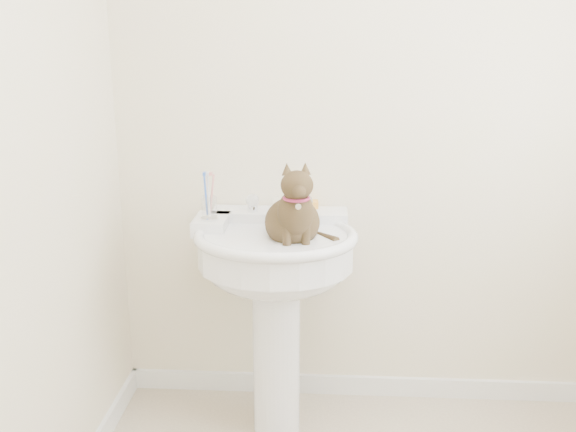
# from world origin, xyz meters

# --- Properties ---
(wall_back) EXTENTS (2.20, 0.00, 2.50)m
(wall_back) POSITION_xyz_m (0.00, 1.10, 1.25)
(wall_back) COLOR beige
(wall_back) RESTS_ON ground
(baseboard_back) EXTENTS (2.20, 0.02, 0.09)m
(baseboard_back) POSITION_xyz_m (0.00, 1.09, 0.04)
(baseboard_back) COLOR white
(baseboard_back) RESTS_ON floor
(pedestal_sink) EXTENTS (0.65, 0.64, 0.89)m
(pedestal_sink) POSITION_xyz_m (-0.40, 0.81, 0.70)
(pedestal_sink) COLOR white
(pedestal_sink) RESTS_ON floor
(faucet) EXTENTS (0.28, 0.12, 0.14)m
(faucet) POSITION_xyz_m (-0.40, 0.97, 0.94)
(faucet) COLOR silver
(faucet) RESTS_ON pedestal_sink
(soap_bar) EXTENTS (0.09, 0.06, 0.03)m
(soap_bar) POSITION_xyz_m (-0.29, 1.06, 0.91)
(soap_bar) COLOR gold
(soap_bar) RESTS_ON pedestal_sink
(toothbrush_cup) EXTENTS (0.07, 0.07, 0.19)m
(toothbrush_cup) POSITION_xyz_m (-0.67, 0.86, 0.94)
(toothbrush_cup) COLOR silver
(toothbrush_cup) RESTS_ON pedestal_sink
(cat) EXTENTS (0.23, 0.29, 0.42)m
(cat) POSITION_xyz_m (-0.33, 0.76, 0.94)
(cat) COLOR #49351C
(cat) RESTS_ON pedestal_sink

